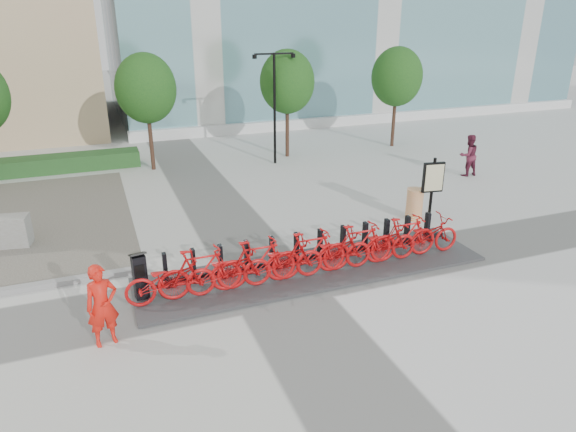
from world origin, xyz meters
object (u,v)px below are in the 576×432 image
object	(u,v)px
worker_red	(102,305)
construction_barrel	(414,204)
kiosk	(140,276)
pedestrian	(468,155)
map_sign	(433,180)
bike_0	(170,279)

from	to	relation	value
worker_red	construction_barrel	world-z (taller)	worker_red
kiosk	construction_barrel	size ratio (longest dim) A/B	1.16
worker_red	pedestrian	distance (m)	16.93
worker_red	kiosk	bearing A→B (deg)	45.92
kiosk	worker_red	distance (m)	1.79
construction_barrel	map_sign	size ratio (longest dim) A/B	0.49
bike_0	worker_red	bearing A→B (deg)	125.88
bike_0	worker_red	world-z (taller)	worker_red
kiosk	construction_barrel	world-z (taller)	kiosk
bike_0	pedestrian	distance (m)	15.04
kiosk	pedestrian	world-z (taller)	pedestrian
pedestrian	map_sign	xyz separation A→B (m)	(-4.75, -3.95, 0.57)
kiosk	map_sign	bearing A→B (deg)	2.32
bike_0	construction_barrel	xyz separation A→B (m)	(8.61, 2.61, -0.11)
kiosk	construction_barrel	distance (m)	9.54
kiosk	map_sign	world-z (taller)	map_sign
worker_red	construction_barrel	size ratio (longest dim) A/B	1.69
bike_0	construction_barrel	bearing A→B (deg)	-73.13
kiosk	worker_red	xyz separation A→B (m)	(-0.90, -1.53, 0.23)
construction_barrel	bike_0	bearing A→B (deg)	-163.13
bike_0	map_sign	distance (m)	9.27
bike_0	pedestrian	xyz separation A→B (m)	(13.71, 6.17, 0.25)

